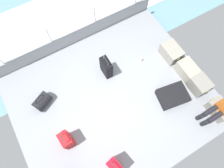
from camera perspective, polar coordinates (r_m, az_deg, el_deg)
name	(u,v)px	position (r m, az deg, el deg)	size (l,w,h in m)	color
ground_plane	(112,99)	(5.22, 0.07, -4.43)	(4.40, 5.20, 0.06)	gray
gunwale_port	(76,36)	(5.96, -10.81, 13.88)	(0.06, 5.20, 0.45)	gray
railing_port	(72,24)	(5.53, -11.86, 17.26)	(0.04, 4.20, 1.02)	silver
sea_wake	(61,17)	(7.30, -15.14, 18.86)	(12.00, 12.00, 0.01)	#6B99A8
cargo_crate_0	(171,52)	(5.85, 17.31, 9.08)	(0.65, 0.43, 0.37)	gray
cargo_crate_1	(187,70)	(5.71, 21.52, 4.02)	(0.61, 0.40, 0.38)	#9E9989
cargo_crate_2	(199,85)	(5.62, 24.74, -0.29)	(0.53, 0.42, 0.41)	gray
cargo_crate_3	(219,109)	(5.64, 29.37, -6.59)	(0.61, 0.39, 0.35)	gray
passenger_seated	(221,109)	(5.24, 29.92, -6.49)	(0.34, 0.66, 1.05)	orange
suitcase_0	(67,140)	(4.81, -13.43, -15.98)	(0.36, 0.26, 0.78)	red
suitcase_1	(173,96)	(5.35, 17.69, -3.34)	(0.70, 0.84, 0.23)	black
suitcase_3	(115,166)	(4.60, 0.80, -23.41)	(0.39, 0.29, 0.84)	#B70C1E
suitcase_4	(106,67)	(5.21, -1.73, 4.99)	(0.40, 0.21, 0.76)	black
duffel_bag	(42,101)	(5.32, -20.22, -4.88)	(0.49, 0.56, 0.47)	black
paper_cup	(141,59)	(5.69, 8.72, 7.35)	(0.08, 0.08, 0.10)	white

